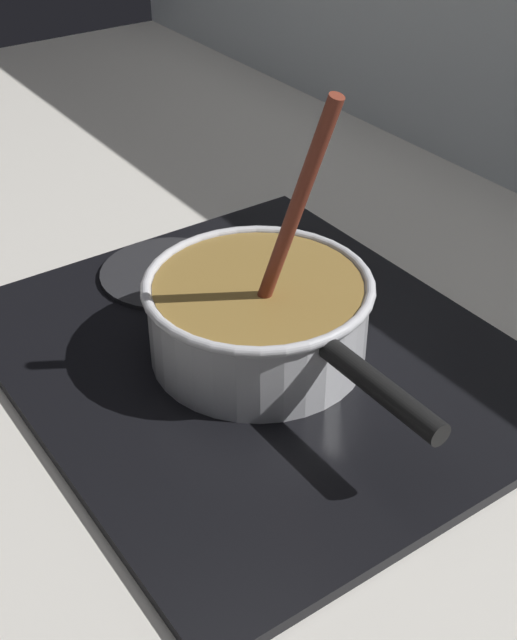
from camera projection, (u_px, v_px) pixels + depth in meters
ground at (42, 470)px, 0.79m from camera, size 2.40×1.60×0.04m
hob_plate at (259, 358)px, 0.89m from camera, size 0.56×0.48×0.01m
burner_ring at (259, 350)px, 0.89m from camera, size 0.18×0.18×0.01m
spare_burner at (168, 273)px, 1.02m from camera, size 0.16×0.16×0.01m
cooking_pan at (260, 316)px, 0.86m from camera, size 0.37×0.23×0.30m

